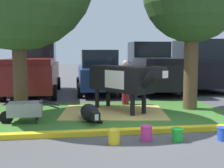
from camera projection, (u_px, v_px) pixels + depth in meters
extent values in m
plane|color=#4C4C4F|center=(139.00, 126.00, 8.13)|extent=(80.00, 80.00, 0.00)
cube|color=#386B28|center=(111.00, 114.00, 9.64)|extent=(7.46, 4.41, 0.02)
cube|color=yellow|center=(126.00, 131.00, 7.33)|extent=(8.66, 0.24, 0.12)
cube|color=tan|center=(113.00, 112.00, 9.78)|extent=(3.54, 2.87, 0.04)
cylinder|color=#4C3823|center=(20.00, 72.00, 9.29)|extent=(0.42, 0.42, 2.66)
cylinder|color=brown|center=(191.00, 69.00, 10.29)|extent=(0.46, 0.46, 2.74)
cube|color=black|center=(119.00, 78.00, 9.90)|extent=(1.80, 2.33, 0.80)
cube|color=white|center=(123.00, 79.00, 9.79)|extent=(1.08, 1.14, 0.56)
cylinder|color=black|center=(150.00, 78.00, 8.88)|extent=(0.60, 0.71, 0.58)
cube|color=black|center=(159.00, 73.00, 8.62)|extent=(0.45, 0.51, 0.32)
cube|color=white|center=(164.00, 74.00, 8.48)|extent=(0.23, 0.21, 0.20)
cylinder|color=black|center=(144.00, 104.00, 9.49)|extent=(0.14, 0.14, 0.69)
cylinder|color=black|center=(132.00, 106.00, 9.17)|extent=(0.14, 0.14, 0.69)
cylinder|color=black|center=(108.00, 98.00, 10.79)|extent=(0.14, 0.14, 0.69)
cylinder|color=black|center=(97.00, 99.00, 10.48)|extent=(0.14, 0.14, 0.69)
cylinder|color=black|center=(97.00, 83.00, 10.84)|extent=(0.06, 0.06, 0.70)
ellipsoid|color=black|center=(90.00, 113.00, 8.65)|extent=(0.65, 1.16, 0.48)
cube|color=black|center=(95.00, 116.00, 8.08)|extent=(0.24, 0.31, 0.22)
cube|color=silver|center=(96.00, 117.00, 7.96)|extent=(0.11, 0.08, 0.16)
cylinder|color=black|center=(99.00, 121.00, 8.39)|extent=(0.15, 0.36, 0.10)
cylinder|color=maroon|center=(125.00, 93.00, 11.29)|extent=(0.26, 0.26, 0.83)
cylinder|color=slate|center=(126.00, 74.00, 11.21)|extent=(0.34, 0.34, 0.57)
sphere|color=beige|center=(126.00, 63.00, 11.17)|extent=(0.23, 0.23, 0.23)
cylinder|color=slate|center=(132.00, 74.00, 11.19)|extent=(0.09, 0.09, 0.54)
cylinder|color=slate|center=(119.00, 74.00, 11.23)|extent=(0.09, 0.09, 0.54)
cube|color=gray|center=(25.00, 109.00, 8.37)|extent=(0.90, 0.60, 0.36)
cylinder|color=black|center=(6.00, 117.00, 8.31)|extent=(0.36, 0.10, 0.36)
cylinder|color=black|center=(36.00, 120.00, 8.23)|extent=(0.04, 0.04, 0.24)
cylinder|color=black|center=(37.00, 117.00, 8.66)|extent=(0.04, 0.04, 0.24)
cylinder|color=black|center=(49.00, 105.00, 8.24)|extent=(0.53, 0.04, 0.23)
cylinder|color=black|center=(50.00, 103.00, 8.67)|extent=(0.53, 0.04, 0.23)
cylinder|color=yellow|center=(114.00, 137.00, 6.52)|extent=(0.25, 0.25, 0.31)
torus|color=yellow|center=(114.00, 130.00, 6.51)|extent=(0.27, 0.27, 0.02)
cylinder|color=#EA3893|center=(146.00, 133.00, 6.81)|extent=(0.25, 0.25, 0.31)
torus|color=#EA3893|center=(146.00, 126.00, 6.79)|extent=(0.28, 0.28, 0.02)
cylinder|color=green|center=(177.00, 135.00, 6.72)|extent=(0.24, 0.24, 0.28)
torus|color=green|center=(177.00, 129.00, 6.71)|extent=(0.27, 0.27, 0.02)
cylinder|color=blue|center=(223.00, 134.00, 6.78)|extent=(0.25, 0.25, 0.29)
torus|color=blue|center=(224.00, 128.00, 6.77)|extent=(0.28, 0.28, 0.02)
cylinder|color=black|center=(4.00, 84.00, 15.47)|extent=(0.24, 0.65, 0.64)
cube|color=maroon|center=(34.00, 75.00, 13.84)|extent=(2.16, 5.46, 1.10)
cube|color=black|center=(35.00, 52.00, 14.66)|extent=(1.89, 1.85, 1.00)
cube|color=maroon|center=(29.00, 61.00, 12.57)|extent=(1.98, 2.76, 0.24)
cylinder|color=black|center=(18.00, 84.00, 15.50)|extent=(0.24, 0.65, 0.64)
cylinder|color=black|center=(58.00, 83.00, 15.75)|extent=(0.24, 0.65, 0.64)
cylinder|color=black|center=(2.00, 93.00, 12.04)|extent=(0.24, 0.65, 0.64)
cylinder|color=black|center=(54.00, 92.00, 12.29)|extent=(0.24, 0.65, 0.64)
cube|color=navy|center=(98.00, 77.00, 14.43)|extent=(1.93, 4.45, 0.90)
cube|color=black|center=(98.00, 58.00, 14.34)|extent=(1.65, 2.25, 0.80)
cylinder|color=black|center=(79.00, 83.00, 15.78)|extent=(0.24, 0.65, 0.64)
cylinder|color=black|center=(113.00, 83.00, 16.00)|extent=(0.24, 0.65, 0.64)
cylinder|color=black|center=(80.00, 90.00, 12.96)|extent=(0.24, 0.65, 0.64)
cylinder|color=black|center=(122.00, 90.00, 13.18)|extent=(0.24, 0.65, 0.64)
cube|color=black|center=(153.00, 74.00, 14.92)|extent=(2.16, 5.46, 1.10)
cube|color=black|center=(148.00, 52.00, 15.74)|extent=(1.89, 1.85, 1.00)
cube|color=black|center=(160.00, 61.00, 13.65)|extent=(1.98, 2.76, 0.24)
cylinder|color=black|center=(126.00, 82.00, 16.58)|extent=(0.24, 0.65, 0.64)
cylinder|color=black|center=(162.00, 81.00, 16.83)|extent=(0.24, 0.65, 0.64)
cylinder|color=black|center=(140.00, 90.00, 13.12)|extent=(0.24, 0.65, 0.64)
cylinder|color=black|center=(185.00, 89.00, 13.37)|extent=(0.24, 0.65, 0.64)
cube|color=black|center=(198.00, 72.00, 15.57)|extent=(2.04, 4.65, 1.20)
cube|color=black|center=(198.00, 50.00, 15.45)|extent=(1.77, 3.25, 1.00)
cylinder|color=black|center=(170.00, 81.00, 16.99)|extent=(0.24, 0.65, 0.64)
cylinder|color=black|center=(203.00, 81.00, 17.23)|extent=(0.24, 0.65, 0.64)
cylinder|color=black|center=(190.00, 87.00, 14.04)|extent=(0.24, 0.65, 0.64)
cylinder|color=black|center=(220.00, 80.00, 17.27)|extent=(0.24, 0.65, 0.64)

